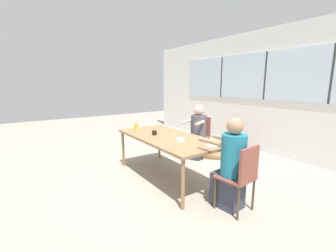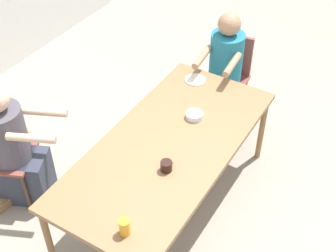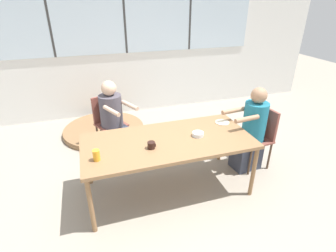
% 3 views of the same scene
% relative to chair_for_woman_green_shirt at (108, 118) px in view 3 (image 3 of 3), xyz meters
% --- Properties ---
extents(ground_plane, '(16.00, 16.00, 0.00)m').
position_rel_chair_for_woman_green_shirt_xyz_m(ground_plane, '(0.59, -1.28, -0.52)').
color(ground_plane, gray).
extents(wall_back_with_windows, '(8.40, 0.08, 2.80)m').
position_rel_chair_for_woman_green_shirt_xyz_m(wall_back_with_windows, '(0.59, 1.41, 0.91)').
color(wall_back_with_windows, silver).
rests_on(wall_back_with_windows, ground_plane).
extents(dining_table, '(1.99, 0.93, 0.72)m').
position_rel_chair_for_woman_green_shirt_xyz_m(dining_table, '(0.59, -1.28, 0.15)').
color(dining_table, olive).
rests_on(dining_table, ground_plane).
extents(chair_for_woman_green_shirt, '(0.53, 0.53, 0.87)m').
position_rel_chair_for_woman_green_shirt_xyz_m(chair_for_woman_green_shirt, '(0.00, 0.00, 0.00)').
color(chair_for_woman_green_shirt, brown).
rests_on(chair_for_woman_green_shirt, ground_plane).
extents(chair_for_man_blue_shirt, '(0.44, 0.44, 0.87)m').
position_rel_chair_for_woman_green_shirt_xyz_m(chair_for_man_blue_shirt, '(1.99, -1.14, 0.00)').
color(chair_for_man_blue_shirt, brown).
rests_on(chair_for_man_blue_shirt, ground_plane).
extents(person_woman_green_shirt, '(0.55, 0.69, 1.15)m').
position_rel_chair_for_woman_green_shirt_xyz_m(person_woman_green_shirt, '(0.07, -0.15, -0.00)').
color(person_woman_green_shirt, '#333847').
rests_on(person_woman_green_shirt, ground_plane).
extents(person_man_blue_shirt, '(0.61, 0.37, 1.20)m').
position_rel_chair_for_woman_green_shirt_xyz_m(person_man_blue_shirt, '(1.82, -1.15, 0.02)').
color(person_man_blue_shirt, '#333847').
rests_on(person_man_blue_shirt, ground_plane).
extents(coffee_mug, '(0.09, 0.08, 0.08)m').
position_rel_chair_for_woman_green_shirt_xyz_m(coffee_mug, '(0.35, -1.41, 0.24)').
color(coffee_mug, black).
rests_on(coffee_mug, dining_table).
extents(juice_glass, '(0.07, 0.07, 0.12)m').
position_rel_chair_for_woman_green_shirt_xyz_m(juice_glass, '(-0.24, -1.47, 0.27)').
color(juice_glass, gold).
rests_on(juice_glass, dining_table).
extents(bowl_white_shallow, '(0.14, 0.14, 0.05)m').
position_rel_chair_for_woman_green_shirt_xyz_m(bowl_white_shallow, '(0.96, -1.30, 0.23)').
color(bowl_white_shallow, silver).
rests_on(bowl_white_shallow, dining_table).
extents(plate_tortillas, '(0.19, 0.19, 0.01)m').
position_rel_chair_for_woman_green_shirt_xyz_m(plate_tortillas, '(1.41, -1.06, 0.21)').
color(plate_tortillas, beige).
rests_on(plate_tortillas, dining_table).
extents(folded_table_stack, '(1.44, 1.44, 0.09)m').
position_rel_chair_for_woman_green_shirt_xyz_m(folded_table_stack, '(-0.05, 0.57, -0.47)').
color(folded_table_stack, olive).
rests_on(folded_table_stack, ground_plane).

